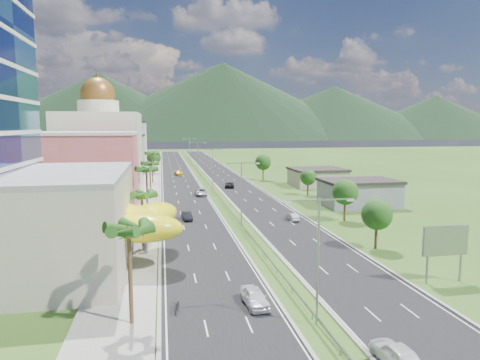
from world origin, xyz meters
TOP-DOWN VIEW (x-y plane):
  - ground at (0.00, 0.00)m, footprint 500.00×500.00m
  - road_left at (-7.50, 90.00)m, footprint 11.00×260.00m
  - road_right at (7.50, 90.00)m, footprint 11.00×260.00m
  - sidewalk_left at (-17.00, 90.00)m, footprint 7.00×260.00m
  - median_guardrail at (0.00, 71.99)m, footprint 0.10×216.06m
  - streetlight_median_a at (0.00, -25.00)m, footprint 6.04×0.25m
  - streetlight_median_b at (0.00, 10.00)m, footprint 6.04×0.25m
  - streetlight_median_c at (0.00, 50.00)m, footprint 6.04×0.25m
  - streetlight_median_d at (0.00, 95.00)m, footprint 6.04×0.25m
  - streetlight_median_e at (0.00, 140.00)m, footprint 6.04×0.25m
  - lime_canopy at (-20.00, -4.00)m, footprint 18.00×15.00m
  - pink_shophouse at (-28.00, 32.00)m, footprint 20.00×15.00m
  - domed_building at (-28.00, 55.00)m, footprint 20.00×20.00m
  - midrise_grey at (-27.00, 80.00)m, footprint 16.00×15.00m
  - midrise_beige at (-27.00, 102.00)m, footprint 16.00×15.00m
  - midrise_white at (-27.00, 125.00)m, footprint 16.00×15.00m
  - billboard at (17.00, -18.00)m, footprint 5.20×0.35m
  - shed_near at (28.00, 25.00)m, footprint 15.00×10.00m
  - shed_far at (30.00, 55.00)m, footprint 14.00×12.00m
  - palm_tree_a at (-15.50, -22.00)m, footprint 3.60×3.60m
  - palm_tree_b at (-15.50, 2.00)m, footprint 3.60×3.60m
  - palm_tree_c at (-15.50, 22.00)m, footprint 3.60×3.60m
  - palm_tree_d at (-15.50, 45.00)m, footprint 3.60×3.60m
  - palm_tree_e at (-15.50, 70.00)m, footprint 3.60×3.60m
  - leafy_tree_lfar at (-15.50, 95.00)m, footprint 4.90×4.90m
  - leafy_tree_ra at (16.00, -5.00)m, footprint 4.20×4.20m
  - leafy_tree_rb at (19.00, 12.00)m, footprint 4.55×4.55m
  - leafy_tree_rc at (22.00, 40.00)m, footprint 3.85×3.85m
  - leafy_tree_rd at (18.00, 70.00)m, footprint 4.90×4.90m
  - mountain_ridge at (60.00, 450.00)m, footprint 860.00×140.00m
  - car_white_near_left at (-4.37, -20.29)m, footprint 2.32×4.91m
  - car_dark_left at (-8.50, 17.88)m, footprint 1.97×4.52m
  - car_silver_mid_left at (-3.55, 44.18)m, footprint 2.73×5.91m
  - car_yellow_far_left at (-7.21, 87.13)m, footprint 3.01×5.62m
  - car_white_near_right at (3.32, -32.00)m, footprint 2.32×5.07m
  - car_silver_right at (10.02, 13.91)m, footprint 1.47×3.98m
  - car_dark_far_right at (5.30, 56.11)m, footprint 3.25×5.55m
  - motorcycle at (-11.61, -20.29)m, footprint 1.01×2.23m

SIDE VIEW (x-z plane):
  - ground at x=0.00m, z-range 0.00..0.00m
  - mountain_ridge at x=60.00m, z-range -45.00..45.00m
  - road_left at x=-7.50m, z-range 0.00..0.04m
  - road_right at x=7.50m, z-range 0.00..0.04m
  - sidewalk_left at x=-17.00m, z-range 0.00..0.12m
  - median_guardrail at x=0.00m, z-range 0.24..1.00m
  - car_silver_right at x=10.02m, z-range 0.04..1.34m
  - motorcycle at x=-11.61m, z-range 0.04..1.41m
  - car_dark_left at x=-8.50m, z-range 0.04..1.49m
  - car_dark_far_right at x=5.30m, z-range 0.04..1.49m
  - car_yellow_far_left at x=-7.21m, z-range 0.04..1.59m
  - car_white_near_left at x=-4.37m, z-range 0.04..1.66m
  - car_silver_mid_left at x=-3.55m, z-range 0.04..1.68m
  - car_white_near_right at x=3.32m, z-range 0.04..1.73m
  - shed_far at x=30.00m, z-range 0.00..4.40m
  - shed_near at x=28.00m, z-range 0.00..5.00m
  - leafy_tree_rc at x=22.00m, z-range 1.21..7.54m
  - billboard at x=17.00m, z-range 1.32..7.52m
  - leafy_tree_ra at x=16.00m, z-range 1.33..8.23m
  - lime_canopy at x=-20.00m, z-range 1.29..8.69m
  - leafy_tree_rb at x=19.00m, z-range 1.44..8.92m
  - leafy_tree_lfar at x=-15.50m, z-range 1.55..9.60m
  - leafy_tree_rd at x=18.00m, z-range 1.55..9.60m
  - midrise_beige at x=-27.00m, z-range 0.00..13.00m
  - streetlight_median_a at x=0.00m, z-range 1.25..12.25m
  - streetlight_median_b at x=0.00m, z-range 1.25..12.25m
  - streetlight_median_c at x=0.00m, z-range 1.25..12.25m
  - streetlight_median_d at x=0.00m, z-range 1.25..12.25m
  - streetlight_median_e at x=0.00m, z-range 1.25..12.25m
  - palm_tree_b at x=-15.50m, z-range 3.01..11.11m
  - pink_shophouse at x=-28.00m, z-range 0.00..15.00m
  - palm_tree_d at x=-15.50m, z-range 3.24..11.84m
  - midrise_grey at x=-27.00m, z-range 0.00..16.00m
  - palm_tree_a at x=-15.50m, z-range 3.47..12.57m
  - palm_tree_e at x=-15.50m, z-range 3.61..13.01m
  - palm_tree_c at x=-15.50m, z-range 3.70..13.30m
  - midrise_white at x=-27.00m, z-range 0.00..18.00m
  - domed_building at x=-28.00m, z-range -3.00..25.70m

